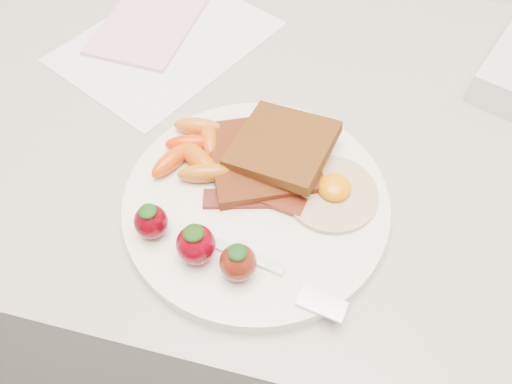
# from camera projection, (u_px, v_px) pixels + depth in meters

# --- Properties ---
(counter) EXTENTS (2.00, 0.60, 0.90)m
(counter) POSITION_uv_depth(u_px,v_px,m) (287.00, 284.00, 0.96)
(counter) COLOR gray
(counter) RESTS_ON ground
(plate) EXTENTS (0.27, 0.27, 0.02)m
(plate) POSITION_uv_depth(u_px,v_px,m) (256.00, 203.00, 0.51)
(plate) COLOR white
(plate) RESTS_ON counter
(toast_lower) EXTENTS (0.14, 0.14, 0.01)m
(toast_lower) POSITION_uv_depth(u_px,v_px,m) (264.00, 158.00, 0.53)
(toast_lower) COLOR #4A1F12
(toast_lower) RESTS_ON plate
(toast_upper) EXTENTS (0.11, 0.11, 0.02)m
(toast_upper) POSITION_uv_depth(u_px,v_px,m) (283.00, 145.00, 0.52)
(toast_upper) COLOR #4C260E
(toast_upper) RESTS_ON toast_lower
(fried_egg) EXTENTS (0.10, 0.10, 0.02)m
(fried_egg) POSITION_uv_depth(u_px,v_px,m) (332.00, 192.00, 0.50)
(fried_egg) COLOR beige
(fried_egg) RESTS_ON plate
(bacon_strips) EXTENTS (0.11, 0.07, 0.01)m
(bacon_strips) POSITION_uv_depth(u_px,v_px,m) (256.00, 192.00, 0.50)
(bacon_strips) COLOR #4E0408
(bacon_strips) RESTS_ON plate
(baby_carrots) EXTENTS (0.09, 0.10, 0.02)m
(baby_carrots) POSITION_uv_depth(u_px,v_px,m) (195.00, 150.00, 0.53)
(baby_carrots) COLOR red
(baby_carrots) RESTS_ON plate
(strawberries) EXTENTS (0.12, 0.05, 0.04)m
(strawberries) POSITION_uv_depth(u_px,v_px,m) (196.00, 243.00, 0.45)
(strawberries) COLOR #590009
(strawberries) RESTS_ON plate
(fork) EXTENTS (0.16, 0.06, 0.00)m
(fork) POSITION_uv_depth(u_px,v_px,m) (272.00, 273.00, 0.45)
(fork) COLOR silver
(fork) RESTS_ON plate
(paper_sheet) EXTENTS (0.30, 0.33, 0.00)m
(paper_sheet) POSITION_uv_depth(u_px,v_px,m) (167.00, 41.00, 0.67)
(paper_sheet) COLOR white
(paper_sheet) RESTS_ON counter
(notepad) EXTENTS (0.13, 0.18, 0.01)m
(notepad) POSITION_uv_depth(u_px,v_px,m) (149.00, 23.00, 0.69)
(notepad) COLOR #F4B0C2
(notepad) RESTS_ON paper_sheet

